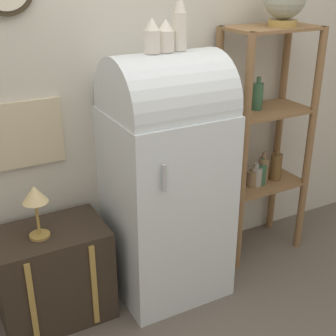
# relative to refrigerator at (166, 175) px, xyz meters

# --- Properties ---
(ground_plane) EXTENTS (12.00, 12.00, 0.00)m
(ground_plane) POSITION_rel_refrigerator_xyz_m (0.00, -0.26, -0.77)
(ground_plane) COLOR #60564C
(wall_back) EXTENTS (7.00, 0.09, 2.70)m
(wall_back) POSITION_rel_refrigerator_xyz_m (-0.01, 0.32, 0.58)
(wall_back) COLOR beige
(wall_back) RESTS_ON ground_plane
(refrigerator) EXTENTS (0.64, 0.62, 1.48)m
(refrigerator) POSITION_rel_refrigerator_xyz_m (0.00, 0.00, 0.00)
(refrigerator) COLOR silver
(refrigerator) RESTS_ON ground_plane
(suitcase_trunk) EXTENTS (0.61, 0.42, 0.57)m
(suitcase_trunk) POSITION_rel_refrigerator_xyz_m (-0.70, 0.05, -0.49)
(suitcase_trunk) COLOR #33281E
(suitcase_trunk) RESTS_ON ground_plane
(shelf_unit) EXTENTS (0.60, 0.36, 1.56)m
(shelf_unit) POSITION_rel_refrigerator_xyz_m (0.78, 0.09, 0.08)
(shelf_unit) COLOR olive
(shelf_unit) RESTS_ON ground_plane
(vase_left) EXTENTS (0.09, 0.09, 0.18)m
(vase_left) POSITION_rel_refrigerator_xyz_m (-0.08, -0.00, 0.79)
(vase_left) COLOR silver
(vase_left) RESTS_ON refrigerator
(vase_center) EXTENTS (0.09, 0.09, 0.17)m
(vase_center) POSITION_rel_refrigerator_xyz_m (0.00, 0.00, 0.79)
(vase_center) COLOR silver
(vase_center) RESTS_ON refrigerator
(vase_right) EXTENTS (0.07, 0.07, 0.30)m
(vase_right) POSITION_rel_refrigerator_xyz_m (0.08, 0.00, 0.85)
(vase_right) COLOR silver
(vase_right) RESTS_ON refrigerator
(desk_lamp) EXTENTS (0.14, 0.14, 0.30)m
(desk_lamp) POSITION_rel_refrigerator_xyz_m (-0.75, 0.02, 0.02)
(desk_lamp) COLOR #AD8942
(desk_lamp) RESTS_ON suitcase_trunk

